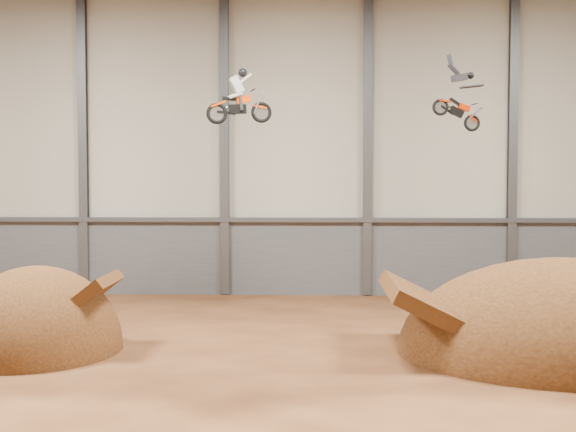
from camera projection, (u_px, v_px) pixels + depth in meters
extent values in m
plane|color=#4C2814|center=(283.00, 373.00, 22.85)|extent=(40.00, 40.00, 0.00)
cube|color=beige|center=(296.00, 146.00, 37.46)|extent=(40.00, 0.10, 14.00)
cube|color=#525459|center=(296.00, 258.00, 37.63)|extent=(39.80, 0.18, 3.50)
cube|color=#47494F|center=(296.00, 220.00, 37.39)|extent=(39.80, 0.35, 0.20)
cube|color=#47494F|center=(83.00, 146.00, 37.60)|extent=(0.40, 0.36, 13.90)
cube|color=#47494F|center=(225.00, 146.00, 37.37)|extent=(0.40, 0.36, 13.90)
cube|color=#47494F|center=(368.00, 146.00, 37.14)|extent=(0.40, 0.36, 13.90)
cube|color=#47494F|center=(513.00, 146.00, 36.91)|extent=(0.40, 0.36, 13.90)
ellipsoid|color=#3D210F|center=(36.00, 351.00, 25.73)|extent=(5.49, 6.34, 5.49)
ellipsoid|color=#3D210F|center=(565.00, 354.00, 25.30)|extent=(10.55, 9.33, 6.09)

